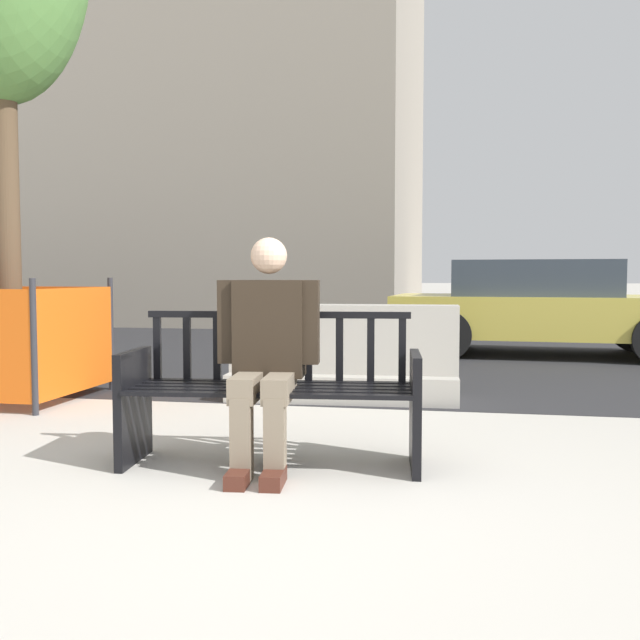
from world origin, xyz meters
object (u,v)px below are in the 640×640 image
object	(u,v)px
car_taxi_near	(542,307)
jersey_barrier_centre	(343,361)
construction_fence	(10,339)
seated_person	(267,347)
street_bench	(272,397)

from	to	relation	value
car_taxi_near	jersey_barrier_centre	bearing A→B (deg)	-118.35
construction_fence	seated_person	bearing A→B (deg)	-31.95
street_bench	car_taxi_near	bearing A→B (deg)	70.31
street_bench	car_taxi_near	xyz separation A→B (m)	(2.22, 6.21, 0.27)
jersey_barrier_centre	car_taxi_near	world-z (taller)	car_taxi_near
street_bench	jersey_barrier_centre	world-z (taller)	street_bench
seated_person	construction_fence	bearing A→B (deg)	148.05
jersey_barrier_centre	car_taxi_near	bearing A→B (deg)	61.65
jersey_barrier_centre	car_taxi_near	distance (m)	4.54
seated_person	jersey_barrier_centre	world-z (taller)	seated_person
jersey_barrier_centre	construction_fence	size ratio (longest dim) A/B	1.54
seated_person	car_taxi_near	bearing A→B (deg)	70.36
seated_person	car_taxi_near	size ratio (longest dim) A/B	0.31
construction_fence	car_taxi_near	world-z (taller)	car_taxi_near
car_taxi_near	seated_person	bearing A→B (deg)	-109.64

